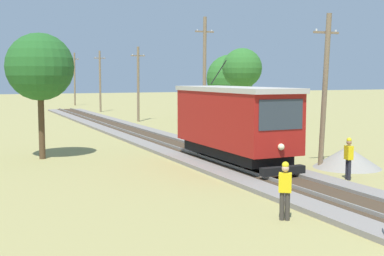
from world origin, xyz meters
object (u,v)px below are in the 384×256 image
Objects in this scene: tree_left_near at (40,67)px; tree_left_far at (242,68)px; utility_pole_horizon at (75,79)px; second_worker at (349,157)px; red_tram at (234,121)px; utility_pole_near_tram at (325,90)px; tree_right_near at (230,78)px; utility_pole_distant at (100,81)px; utility_pole_far at (138,83)px; track_worker at (285,188)px; utility_pole_mid at (204,77)px; gravel_pile at (347,157)px.

tree_left_far is at bearing 29.26° from tree_left_near.
utility_pole_horizon is 61.60m from second_worker.
red_tram is 1.19× the size of utility_pole_near_tram.
tree_right_near is at bearing -96.79° from second_worker.
utility_pole_distant is at bearing 85.00° from red_tram.
red_tram is at bearing 148.04° from utility_pole_near_tram.
utility_pole_far is 4.03× the size of second_worker.
red_tram is 1.28× the size of tree_left_far.
tree_left_near is (-11.68, -19.59, 1.10)m from utility_pole_far.
tree_left_far reaches higher than second_worker.
utility_pole_distant reaches higher than red_tram.
track_worker is at bearing -97.62° from utility_pole_distant.
utility_pole_far is 1.10× the size of tree_right_near.
utility_pole_far is 31.03m from utility_pole_horizon.
utility_pole_distant is 0.94× the size of utility_pole_horizon.
utility_pole_distant is 50.15m from track_worker.
utility_pole_mid is 13.91m from gravel_pile.
tree_right_near is at bearing -73.95° from utility_pole_horizon.
tree_left_near is (-10.93, 10.91, 3.81)m from second_worker.
tree_left_far is at bearing -111.91° from tree_right_near.
utility_pole_near_tram reaches higher than track_worker.
utility_pole_far is at bearing 92.40° from gravel_pile.
tree_left_near reaches higher than track_worker.
track_worker is 28.05m from tree_left_far.
tree_left_far is (5.91, 5.14, 0.70)m from utility_pole_mid.
red_tram is at bearing -36.88° from tree_left_near.
tree_left_near is (-11.68, 8.31, 1.10)m from utility_pole_near_tram.
utility_pole_far is 28.40m from gravel_pile.
tree_left_near is 0.98× the size of tree_left_far.
utility_pole_far reaches higher than track_worker.
utility_pole_distant reaches higher than tree_left_near.
utility_pole_far is at bearing 82.09° from red_tram.
utility_pole_horizon reaches higher than tree_left_far.
tree_left_far reaches higher than tree_left_near.
second_worker is 0.27× the size of tree_left_far.
utility_pole_horizon reaches higher than utility_pole_distant.
tree_left_near is (-5.03, 14.91, 3.81)m from track_worker.
red_tram is at bearing -117.84° from tree_right_near.
utility_pole_near_tram is 4.03× the size of second_worker.
tree_left_far is (6.66, 20.76, 4.02)m from second_worker.
utility_pole_distant is 45.72m from second_worker.
tree_left_far is (5.91, -9.74, 1.31)m from utility_pole_far.
second_worker is at bearing -130.02° from gravel_pile.
utility_pole_horizon is 33.64m from tree_right_near.
utility_pole_distant reaches higher than tree_right_near.
utility_pole_horizon is at bearing 106.05° from tree_right_near.
tree_left_far is at bearing -81.75° from utility_pole_horizon.
second_worker is 31.04m from tree_right_near.
second_worker is 0.27× the size of tree_right_near.
utility_pole_distant reaches higher than gravel_pile.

